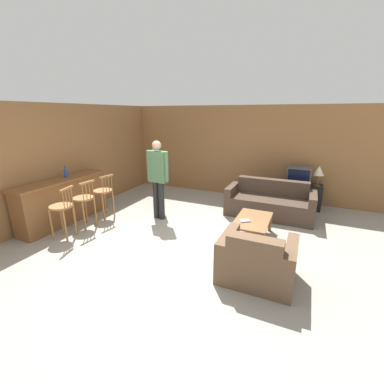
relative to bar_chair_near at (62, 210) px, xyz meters
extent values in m
plane|color=gray|center=(2.26, 0.48, -0.58)|extent=(24.00, 24.00, 0.00)
cube|color=olive|center=(2.26, 4.20, 0.72)|extent=(9.40, 0.08, 2.60)
cube|color=olive|center=(-0.98, 1.84, 0.72)|extent=(0.08, 8.72, 2.60)
cube|color=brown|center=(-0.64, 0.58, -0.11)|extent=(0.47, 2.11, 0.96)
cube|color=brown|center=(-0.64, 0.58, 0.40)|extent=(0.55, 2.17, 0.05)
cylinder|color=#996638|center=(-0.01, 0.00, 0.07)|extent=(0.51, 0.51, 0.04)
cylinder|color=#996638|center=(-0.19, 0.10, -0.26)|extent=(0.04, 0.04, 0.64)
cylinder|color=#996638|center=(-0.12, -0.18, -0.26)|extent=(0.04, 0.04, 0.64)
cylinder|color=#996638|center=(0.09, 0.18, -0.26)|extent=(0.04, 0.04, 0.64)
cylinder|color=#996638|center=(0.17, -0.11, -0.26)|extent=(0.04, 0.04, 0.64)
cylinder|color=#996638|center=(0.13, 0.16, 0.26)|extent=(0.02, 0.02, 0.33)
cylinder|color=#996638|center=(0.15, 0.08, 0.26)|extent=(0.02, 0.02, 0.33)
cylinder|color=#996638|center=(0.17, 0.00, 0.26)|extent=(0.02, 0.02, 0.33)
cylinder|color=#996638|center=(0.19, -0.08, 0.26)|extent=(0.02, 0.02, 0.33)
cube|color=#996638|center=(0.16, 0.04, 0.44)|extent=(0.12, 0.36, 0.04)
cylinder|color=#996638|center=(-0.01, 0.55, 0.07)|extent=(0.45, 0.45, 0.04)
cylinder|color=#996638|center=(-0.15, 0.71, -0.26)|extent=(0.04, 0.04, 0.64)
cylinder|color=#996638|center=(-0.17, 0.41, -0.26)|extent=(0.04, 0.04, 0.64)
cylinder|color=#996638|center=(0.14, 0.69, -0.26)|extent=(0.04, 0.04, 0.64)
cylinder|color=#996638|center=(0.12, 0.39, -0.26)|extent=(0.04, 0.04, 0.64)
cylinder|color=#996638|center=(0.17, 0.66, 0.26)|extent=(0.02, 0.02, 0.33)
cylinder|color=#996638|center=(0.17, 0.58, 0.26)|extent=(0.02, 0.02, 0.33)
cylinder|color=#996638|center=(0.16, 0.49, 0.26)|extent=(0.02, 0.02, 0.33)
cylinder|color=#996638|center=(0.16, 0.41, 0.26)|extent=(0.02, 0.02, 0.33)
cube|color=#996638|center=(0.17, 0.54, 0.44)|extent=(0.06, 0.36, 0.04)
cylinder|color=#996638|center=(-0.01, 1.13, 0.07)|extent=(0.48, 0.48, 0.04)
cylinder|color=#996638|center=(-0.14, 1.30, -0.26)|extent=(0.04, 0.04, 0.64)
cylinder|color=#996638|center=(-0.18, 1.00, -0.26)|extent=(0.04, 0.04, 0.64)
cylinder|color=#996638|center=(0.15, 1.26, -0.26)|extent=(0.04, 0.04, 0.64)
cylinder|color=#996638|center=(0.11, 0.96, -0.26)|extent=(0.04, 0.04, 0.64)
cylinder|color=#996638|center=(0.18, 1.23, 0.26)|extent=(0.02, 0.02, 0.33)
cylinder|color=#996638|center=(0.17, 1.15, 0.26)|extent=(0.02, 0.02, 0.33)
cylinder|color=#996638|center=(0.16, 1.06, 0.26)|extent=(0.02, 0.02, 0.33)
cylinder|color=#996638|center=(0.15, 0.98, 0.26)|extent=(0.02, 0.02, 0.33)
cube|color=#996638|center=(0.16, 1.11, 0.44)|extent=(0.08, 0.36, 0.04)
cube|color=#423328|center=(3.52, 2.84, -0.36)|extent=(1.68, 0.88, 0.46)
cube|color=#423328|center=(3.52, 3.16, 0.06)|extent=(1.68, 0.22, 0.38)
cube|color=#423328|center=(2.60, 2.84, -0.25)|extent=(0.16, 0.88, 0.67)
cube|color=#423328|center=(4.44, 2.84, -0.25)|extent=(0.16, 0.88, 0.67)
cube|color=brown|center=(3.72, 0.23, -0.36)|extent=(0.75, 0.83, 0.46)
cube|color=brown|center=(3.72, -0.08, 0.05)|extent=(0.75, 0.22, 0.36)
cube|color=brown|center=(4.17, 0.23, -0.26)|extent=(0.16, 0.83, 0.66)
cube|color=brown|center=(3.27, 0.23, -0.26)|extent=(0.16, 0.83, 0.66)
cube|color=brown|center=(3.39, 1.51, -0.20)|extent=(0.64, 1.07, 0.04)
cube|color=brown|center=(3.11, 1.01, -0.40)|extent=(0.06, 0.06, 0.37)
cube|color=brown|center=(3.67, 1.01, -0.40)|extent=(0.06, 0.06, 0.37)
cube|color=brown|center=(3.11, 2.00, -0.40)|extent=(0.06, 0.06, 0.37)
cube|color=brown|center=(3.67, 2.00, -0.40)|extent=(0.06, 0.06, 0.37)
cube|color=black|center=(4.07, 3.82, -0.28)|extent=(1.20, 0.51, 0.61)
cube|color=#4C4C4C|center=(4.07, 3.82, 0.26)|extent=(0.58, 0.43, 0.46)
cube|color=black|center=(4.07, 3.60, 0.26)|extent=(0.51, 0.01, 0.39)
cylinder|color=#234293|center=(-0.66, 0.74, 0.50)|extent=(0.08, 0.08, 0.16)
cone|color=#234293|center=(-0.66, 0.74, 0.62)|extent=(0.07, 0.07, 0.07)
cylinder|color=black|center=(-0.66, 0.74, 0.66)|extent=(0.03, 0.03, 0.02)
cube|color=#B7AD99|center=(3.27, 1.33, -0.17)|extent=(0.22, 0.20, 0.03)
cylinder|color=brown|center=(4.52, 3.82, 0.04)|extent=(0.16, 0.16, 0.02)
cylinder|color=brown|center=(4.52, 3.82, 0.18)|extent=(0.03, 0.03, 0.26)
cone|color=beige|center=(4.52, 3.82, 0.43)|extent=(0.27, 0.27, 0.23)
cylinder|color=#384260|center=(0.82, 2.20, -0.17)|extent=(0.14, 0.14, 0.83)
cylinder|color=#384260|center=(0.71, 2.33, -0.17)|extent=(0.14, 0.14, 0.83)
cube|color=#335189|center=(0.77, 2.26, 0.57)|extent=(0.45, 0.48, 0.65)
cylinder|color=#335189|center=(0.94, 2.07, 0.59)|extent=(0.09, 0.09, 0.60)
cylinder|color=#335189|center=(0.59, 2.46, 0.59)|extent=(0.09, 0.09, 0.60)
sphere|color=tan|center=(0.77, 2.26, 1.01)|extent=(0.19, 0.19, 0.19)
cylinder|color=black|center=(1.26, 1.62, -0.14)|extent=(0.14, 0.14, 0.89)
cylinder|color=black|center=(1.11, 1.63, -0.14)|extent=(0.14, 0.14, 0.89)
cube|color=#4C754C|center=(1.19, 1.63, 0.65)|extent=(0.45, 0.21, 0.70)
cylinder|color=#4C754C|center=(1.43, 1.61, 0.68)|extent=(0.09, 0.09, 0.65)
cylinder|color=#4C754C|center=(0.94, 1.64, 0.68)|extent=(0.09, 0.09, 0.65)
sphere|color=tan|center=(1.19, 1.63, 1.13)|extent=(0.20, 0.20, 0.20)
camera|label=1|loc=(4.22, -3.19, 1.81)|focal=24.00mm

